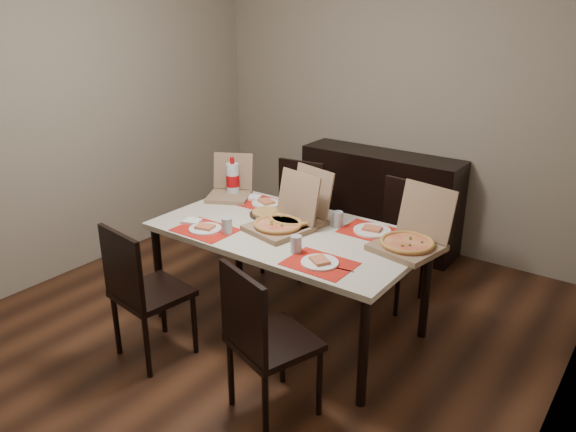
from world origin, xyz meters
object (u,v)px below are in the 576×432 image
Objects in this scene: chair_far_right at (398,236)px; chair_near_left at (142,289)px; pizza_box_center at (282,222)px; sideboard at (380,200)px; dining_table at (288,239)px; chair_far_left at (295,212)px; chair_near_right at (263,337)px; soda_bottle at (233,180)px; dip_bowl at (314,221)px.

chair_near_left is at bearing -118.81° from chair_far_right.
sideboard is at bearing 94.12° from pizza_box_center.
sideboard is 0.83× the size of dining_table.
pizza_box_center is (0.50, -0.85, 0.30)m from chair_far_left.
chair_near_right is (0.44, -0.83, -0.17)m from dining_table.
chair_far_left is at bearing 122.56° from dining_table.
chair_near_left is 1.95m from chair_far_right.
sideboard is 2.59m from chair_near_right.
soda_bottle is at bearing -114.22° from sideboard.
chair_far_left is at bearing 134.07° from dip_bowl.
soda_bottle is at bearing 172.50° from dip_bowl.
dining_table is 0.86m from soda_bottle.
chair_near_left is at bearing -98.14° from sideboard.
sideboard is at bearing 81.86° from chair_near_left.
chair_far_right is at bearing 1.60° from chair_far_left.
sideboard is 1.75m from pizza_box_center.
chair_near_right is 2.98× the size of soda_bottle.
chair_near_right is at bearing -89.53° from chair_far_right.
chair_near_right is 0.98m from pizza_box_center.
sideboard is 1.61× the size of chair_far_right.
chair_near_right is at bearing -62.44° from dining_table.
dining_table is at bearing 40.41° from pizza_box_center.
pizza_box_center reaches higher than chair_far_right.
dining_table is 1.00m from chair_far_left.
sideboard reaches higher than dining_table.
dining_table is 1.94× the size of chair_far_left.
dip_bowl is 0.85m from soda_bottle.
chair_far_right is 7.66× the size of dip_bowl.
chair_far_right is 1.03m from pizza_box_center.
pizza_box_center is at bearing 59.57° from chair_near_left.
dining_table is 5.77× the size of soda_bottle.
chair_far_right reaches higher than dip_bowl.
chair_far_left is (-0.01, 1.68, 0.00)m from chair_near_left.
dip_bowl is at bearing -45.93° from chair_far_left.
chair_near_left is 7.66× the size of dip_bowl.
dining_table is 0.13m from pizza_box_center.
chair_near_left reaches higher than dining_table.
chair_near_left is at bearing -118.84° from dip_bowl.
soda_bottle reaches higher than dip_bowl.
sideboard is 1.52m from dip_bowl.
dip_bowl is (0.60, -0.62, 0.25)m from chair_far_left.
chair_far_left is 7.66× the size of dip_bowl.
chair_near_right is 1.00× the size of chair_far_right.
chair_near_right is 1.69m from chair_far_right.
chair_near_right reaches higher than sideboard.
soda_bottle reaches higher than sideboard.
dip_bowl is (-0.35, -0.64, 0.25)m from chair_far_right.
soda_bottle reaches higher than chair_near_left.
dip_bowl is (0.59, 1.07, 0.25)m from chair_near_left.
sideboard is 3.17× the size of pizza_box_center.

